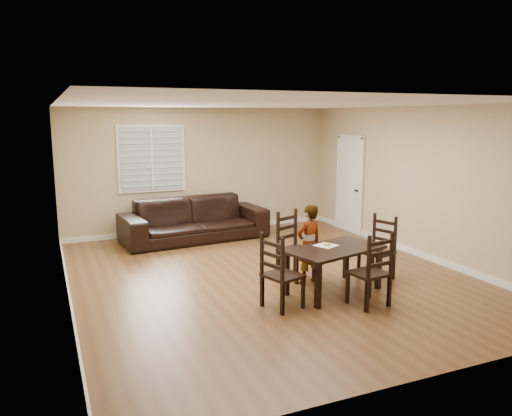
% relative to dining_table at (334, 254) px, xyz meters
% --- Properties ---
extents(ground, '(7.00, 7.00, 0.00)m').
position_rel_dining_table_xyz_m(ground, '(-0.56, 1.05, -0.57)').
color(ground, brown).
rests_on(ground, ground).
extents(room, '(6.04, 7.04, 2.72)m').
position_rel_dining_table_xyz_m(room, '(-0.52, 1.22, 1.24)').
color(room, tan).
rests_on(room, ground).
extents(dining_table, '(1.56, 1.12, 0.66)m').
position_rel_dining_table_xyz_m(dining_table, '(0.00, 0.00, 0.00)').
color(dining_table, black).
rests_on(dining_table, ground).
extents(chair_near, '(0.61, 0.59, 1.06)m').
position_rel_dining_table_xyz_m(chair_near, '(-0.25, 0.89, -0.09)').
color(chair_near, black).
rests_on(chair_near, ground).
extents(chair_far, '(0.52, 0.49, 1.03)m').
position_rel_dining_table_xyz_m(chair_far, '(0.18, -0.75, -0.10)').
color(chair_far, black).
rests_on(chair_far, ground).
extents(chair_left, '(0.54, 0.56, 1.02)m').
position_rel_dining_table_xyz_m(chair_left, '(-1.06, -0.28, -0.11)').
color(chair_left, black).
rests_on(chair_left, ground).
extents(chair_right, '(0.54, 0.56, 1.00)m').
position_rel_dining_table_xyz_m(chair_right, '(1.05, 0.28, -0.12)').
color(chair_right, black).
rests_on(chair_right, ground).
extents(child, '(0.49, 0.37, 1.22)m').
position_rel_dining_table_xyz_m(child, '(-0.13, 0.49, 0.04)').
color(child, gray).
rests_on(child, ground).
extents(napkin, '(0.37, 0.37, 0.00)m').
position_rel_dining_table_xyz_m(napkin, '(-0.04, 0.15, 0.09)').
color(napkin, beige).
rests_on(napkin, dining_table).
extents(donut, '(0.10, 0.10, 0.04)m').
position_rel_dining_table_xyz_m(donut, '(-0.02, 0.16, 0.11)').
color(donut, '#C59146').
rests_on(donut, napkin).
extents(sofa, '(3.04, 1.43, 0.86)m').
position_rel_dining_table_xyz_m(sofa, '(-0.96, 3.80, -0.14)').
color(sofa, black).
rests_on(sofa, ground).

